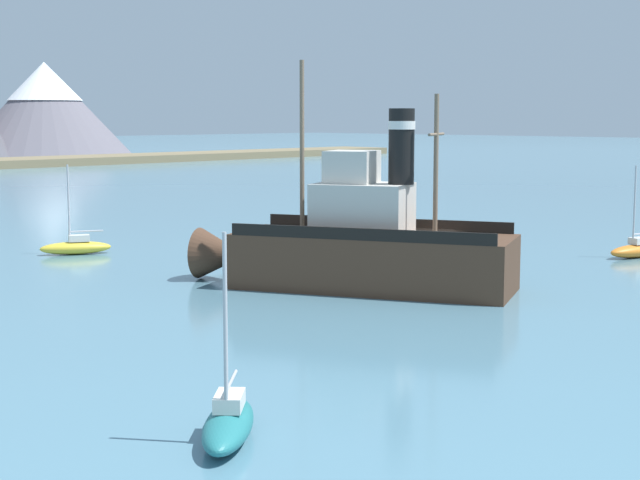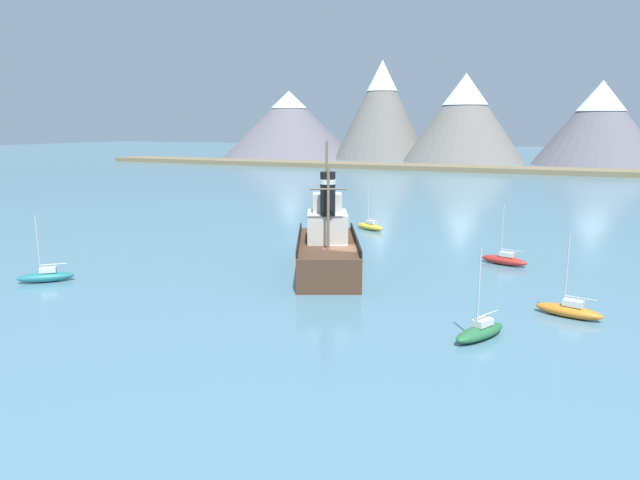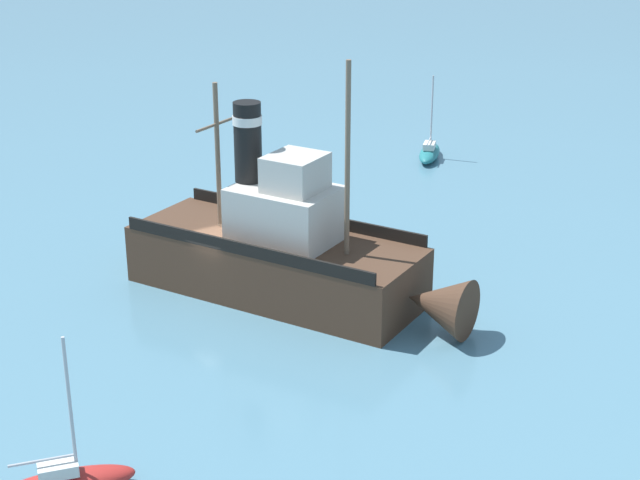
# 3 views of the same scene
# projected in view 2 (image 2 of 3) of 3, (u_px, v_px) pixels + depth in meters

# --- Properties ---
(ground_plane) EXTENTS (600.00, 600.00, 0.00)m
(ground_plane) POSITION_uv_depth(u_px,v_px,m) (344.00, 279.00, 41.84)
(ground_plane) COLOR teal
(mountain_ridge) EXTENTS (192.79, 48.10, 32.93)m
(mountain_ridge) POSITION_uv_depth(u_px,v_px,m) (475.00, 118.00, 180.01)
(mountain_ridge) COLOR slate
(mountain_ridge) RESTS_ON ground
(shoreline_strip) EXTENTS (240.00, 12.00, 1.20)m
(shoreline_strip) POSITION_uv_depth(u_px,v_px,m) (509.00, 170.00, 139.72)
(shoreline_strip) COLOR #7A6B4C
(shoreline_strip) RESTS_ON ground
(old_tugboat) EXTENTS (9.03, 14.51, 9.90)m
(old_tugboat) POSITION_uv_depth(u_px,v_px,m) (327.00, 247.00, 44.03)
(old_tugboat) COLOR #4C3323
(old_tugboat) RESTS_ON ground
(sailboat_teal) EXTENTS (3.57, 3.35, 4.90)m
(sailboat_teal) POSITION_uv_depth(u_px,v_px,m) (46.00, 276.00, 41.08)
(sailboat_teal) COLOR #23757A
(sailboat_teal) RESTS_ON ground
(sailboat_orange) EXTENTS (3.95, 2.00, 4.90)m
(sailboat_orange) POSITION_uv_depth(u_px,v_px,m) (569.00, 310.00, 33.52)
(sailboat_orange) COLOR orange
(sailboat_orange) RESTS_ON ground
(sailboat_red) EXTENTS (3.96, 2.12, 4.90)m
(sailboat_red) POSITION_uv_depth(u_px,v_px,m) (504.00, 259.00, 46.21)
(sailboat_red) COLOR #B22823
(sailboat_red) RESTS_ON ground
(sailboat_green) EXTENTS (2.69, 3.89, 4.90)m
(sailboat_green) POSITION_uv_depth(u_px,v_px,m) (480.00, 331.00, 30.03)
(sailboat_green) COLOR #286B3D
(sailboat_green) RESTS_ON ground
(sailboat_yellow) EXTENTS (3.88, 2.72, 4.90)m
(sailboat_yellow) POSITION_uv_depth(u_px,v_px,m) (370.00, 226.00, 61.76)
(sailboat_yellow) COLOR gold
(sailboat_yellow) RESTS_ON ground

